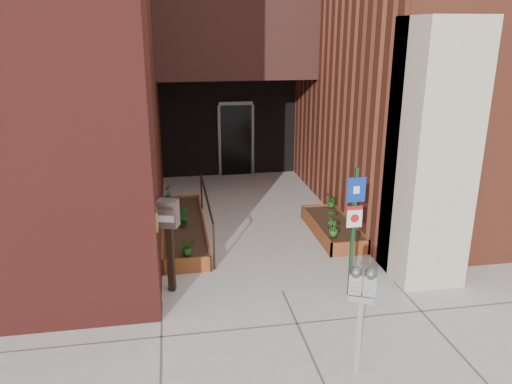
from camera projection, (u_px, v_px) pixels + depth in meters
name	position (u px, v px, depth m)	size (l,w,h in m)	color
ground	(282.00, 291.00, 8.39)	(80.00, 80.00, 0.00)	#9E9991
planter_left	(184.00, 230.00, 10.63)	(0.90, 3.60, 0.30)	brown
planter_right	(333.00, 229.00, 10.67)	(0.80, 2.20, 0.30)	brown
handrail	(206.00, 202.00, 10.47)	(0.04, 3.34, 0.90)	black
parking_meter	(362.00, 292.00, 6.06)	(0.34, 0.24, 1.48)	#B2B3B5
sign_post	(354.00, 219.00, 7.86)	(0.30, 0.07, 2.18)	#153C1C
payment_dropbox	(169.00, 226.00, 8.07)	(0.37, 0.32, 1.61)	black
shrub_left_a	(187.00, 246.00, 9.03)	(0.29, 0.29, 0.32)	#215418
shrub_left_b	(183.00, 217.00, 10.36)	(0.21, 0.21, 0.38)	#175019
shrub_left_c	(168.00, 202.00, 11.21)	(0.23, 0.23, 0.41)	#215D1A
shrub_left_d	(168.00, 192.00, 11.97)	(0.19, 0.19, 0.36)	#2B5F1B
shrub_right_a	(334.00, 228.00, 9.81)	(0.18, 0.18, 0.33)	#245F1B
shrub_right_b	(331.00, 218.00, 10.27)	(0.19, 0.19, 0.37)	#1B611E
shrub_right_c	(331.00, 200.00, 11.45)	(0.28, 0.28, 0.32)	#1D611B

